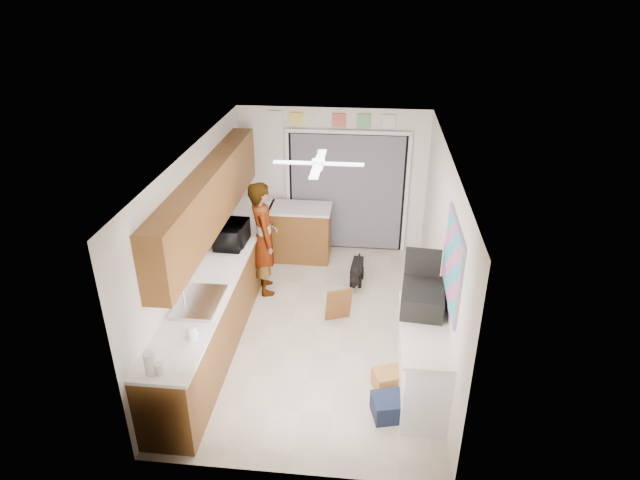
{
  "coord_description": "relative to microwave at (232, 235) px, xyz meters",
  "views": [
    {
      "loc": [
        0.68,
        -6.15,
        4.45
      ],
      "look_at": [
        0.0,
        0.4,
        1.15
      ],
      "focal_mm": 30.0,
      "sensor_mm": 36.0,
      "label": 1
    }
  ],
  "objects": [
    {
      "name": "microwave",
      "position": [
        0.0,
        0.0,
        0.0
      ],
      "size": [
        0.42,
        0.6,
        0.33
      ],
      "primitive_type": "imported",
      "rotation": [
        0.0,
        0.0,
        1.53
      ],
      "color": "black",
      "rests_on": "left_countertop"
    },
    {
      "name": "floor",
      "position": [
        1.28,
        -0.54,
        -1.1
      ],
      "size": [
        5.0,
        5.0,
        0.0
      ],
      "primitive_type": "plane",
      "color": "#B9AD95",
      "rests_on": "ground"
    },
    {
      "name": "route66_sign",
      "position": [
        0.33,
        1.93,
        1.2
      ],
      "size": [
        0.22,
        0.02,
        0.26
      ],
      "primitive_type": "cube",
      "color": "silver",
      "rests_on": "wall_back"
    },
    {
      "name": "curtain_panel",
      "position": [
        1.53,
        1.89,
        -0.05
      ],
      "size": [
        1.9,
        0.03,
        2.05
      ],
      "primitive_type": "cube",
      "color": "slate",
      "rests_on": "wall_back"
    },
    {
      "name": "wall_right",
      "position": [
        2.88,
        -0.54,
        0.15
      ],
      "size": [
        0.0,
        5.0,
        5.0
      ],
      "primitive_type": "plane",
      "rotation": [
        1.57,
        0.0,
        -1.57
      ],
      "color": "white",
      "rests_on": "ground"
    },
    {
      "name": "ceiling_fan",
      "position": [
        1.28,
        -0.34,
        1.22
      ],
      "size": [
        1.14,
        1.14,
        0.24
      ],
      "primitive_type": "cube",
      "color": "white",
      "rests_on": "ceiling"
    },
    {
      "name": "right_counter_top",
      "position": [
        2.62,
        -1.74,
        -0.18
      ],
      "size": [
        0.54,
        1.44,
        0.04
      ],
      "primitive_type": "cube",
      "color": "white",
      "rests_on": "right_counter_base"
    },
    {
      "name": "man",
      "position": [
        0.38,
        0.34,
        -0.21
      ],
      "size": [
        0.62,
        0.76,
        1.79
      ],
      "primitive_type": "imported",
      "rotation": [
        0.0,
        0.0,
        1.92
      ],
      "color": "white",
      "rests_on": "floor"
    },
    {
      "name": "wall_back",
      "position": [
        1.28,
        1.96,
        0.15
      ],
      "size": [
        3.2,
        0.0,
        3.2
      ],
      "primitive_type": "plane",
      "rotation": [
        1.57,
        0.0,
        0.0
      ],
      "color": "white",
      "rests_on": "ground"
    },
    {
      "name": "cabinet_door_panel",
      "position": [
        1.57,
        -0.39,
        -0.83
      ],
      "size": [
        0.39,
        0.26,
        0.54
      ],
      "primitive_type": "cube",
      "rotation": [
        0.21,
        0.0,
        0.37
      ],
      "color": "brown",
      "rests_on": "floor"
    },
    {
      "name": "cardboard_box",
      "position": [
        2.28,
        -1.7,
        -0.98
      ],
      "size": [
        0.46,
        0.4,
        0.24
      ],
      "primitive_type": "cube",
      "rotation": [
        0.0,
        0.0,
        0.35
      ],
      "color": "#A87834",
      "rests_on": "floor"
    },
    {
      "name": "upper_cabinets",
      "position": [
        -0.16,
        -0.34,
        0.7
      ],
      "size": [
        0.32,
        4.0,
        0.8
      ],
      "primitive_type": "cube",
      "color": "brown",
      "rests_on": "wall_left"
    },
    {
      "name": "header_frame_3",
      "position": [
        1.78,
        1.93,
        1.2
      ],
      "size": [
        0.22,
        0.02,
        0.22
      ],
      "primitive_type": "cube",
      "color": "#6BB567",
      "rests_on": "wall_back"
    },
    {
      "name": "faucet",
      "position": [
        -0.2,
        -1.54,
        -0.05
      ],
      "size": [
        0.03,
        0.03,
        0.22
      ],
      "primitive_type": "cylinder",
      "color": "silver",
      "rests_on": "left_countertop"
    },
    {
      "name": "sink_basin",
      "position": [
        -0.01,
        -1.54,
        -0.15
      ],
      "size": [
        0.5,
        0.76,
        0.06
      ],
      "primitive_type": "cube",
      "color": "silver",
      "rests_on": "left_countertop"
    },
    {
      "name": "abstract_painting",
      "position": [
        2.86,
        -1.54,
        0.55
      ],
      "size": [
        0.03,
        1.15,
        0.95
      ],
      "primitive_type": "cube",
      "color": "#E95589",
      "rests_on": "wall_right"
    },
    {
      "name": "peninsula_top",
      "position": [
        0.78,
        1.46,
        -0.18
      ],
      "size": [
        1.04,
        0.64,
        0.04
      ],
      "primitive_type": "cube",
      "color": "white",
      "rests_on": "peninsula_base"
    },
    {
      "name": "suitcase",
      "position": [
        2.6,
        -1.37,
        -0.03
      ],
      "size": [
        0.53,
        0.68,
        0.27
      ],
      "primitive_type": "cube",
      "rotation": [
        0.0,
        0.0,
        -0.09
      ],
      "color": "black",
      "rests_on": "right_counter_top"
    },
    {
      "name": "suitcase_rim",
      "position": [
        2.6,
        -1.37,
        -0.14
      ],
      "size": [
        0.49,
        0.62,
        0.02
      ],
      "primitive_type": "cube",
      "rotation": [
        0.0,
        0.0,
        -0.09
      ],
      "color": "yellow",
      "rests_on": "suitcase"
    },
    {
      "name": "left_base_cabinets",
      "position": [
        -0.02,
        -0.54,
        -0.65
      ],
      "size": [
        0.6,
        4.8,
        0.9
      ],
      "primitive_type": "cube",
      "color": "brown",
      "rests_on": "floor"
    },
    {
      "name": "header_frame_2",
      "position": [
        1.38,
        1.93,
        1.2
      ],
      "size": [
        0.22,
        0.02,
        0.22
      ],
      "primitive_type": "cube",
      "color": "#C9564B",
      "rests_on": "wall_back"
    },
    {
      "name": "suitcase_lid",
      "position": [
        2.6,
        -1.08,
        0.22
      ],
      "size": [
        0.42,
        0.07,
        0.5
      ],
      "primitive_type": "cube",
      "rotation": [
        0.0,
        0.0,
        -0.09
      ],
      "color": "black",
      "rests_on": "suitcase"
    },
    {
      "name": "paper_towel_roll",
      "position": [
        -0.1,
        -2.79,
        -0.04
      ],
      "size": [
        0.15,
        0.15,
        0.24
      ],
      "primitive_type": "cylinder",
      "rotation": [
        0.0,
        0.0,
        0.4
      ],
      "color": "white",
      "rests_on": "left_countertop"
    },
    {
      "name": "header_frame_4",
      "position": [
        2.18,
        1.93,
        1.2
      ],
      "size": [
        0.22,
        0.02,
        0.22
      ],
      "primitive_type": "cube",
      "color": "silver",
      "rests_on": "wall_back"
    },
    {
      "name": "left_countertop",
      "position": [
        -0.01,
        -0.54,
        -0.18
      ],
      "size": [
        0.62,
        4.8,
        0.04
      ],
      "primitive_type": "cube",
      "color": "white",
      "rests_on": "left_base_cabinets"
    },
    {
      "name": "header_frame_0",
      "position": [
        0.68,
        1.93,
        1.2
      ],
      "size": [
        0.22,
        0.02,
        0.22
      ],
      "primitive_type": "cube",
      "color": "#F7DD52",
      "rests_on": "wall_back"
    },
    {
      "name": "wall_front",
      "position": [
        1.28,
        -3.04,
        0.15
      ],
      "size": [
        3.2,
        0.0,
        3.2
      ],
      "primitive_type": "plane",
      "rotation": [
        -1.57,
        0.0,
        0.0
      ],
      "color": "white",
      "rests_on": "ground"
    },
    {
      "name": "door_trim_head",
      "position": [
        1.53,
        1.9,
        1.02
      ],
      "size": [
        2.1,
        0.04,
        0.06
      ],
      "primitive_type": "cube",
      "color": "white",
      "rests_on": "wall_back"
    },
    {
      "name": "jar_b",
      "position": [
        -0.02,
        -2.79,
        -0.1
      ],
      "size": [
        0.08,
        0.08,
        0.12
      ],
      "primitive_type": "cylinder",
      "rotation": [
        0.0,
        0.0,
        0.02
      ],
      "color": "silver",
      "rests_on": "left_countertop"
    },
    {
      "name": "dog",
      "position": [
        1.79,
        0.68,
        -0.89
      ],
      "size": [
        0.29,
        0.57,
        0.43
      ],
      "primitive_type": "cube",
      "rotation": [
        0.0,
        0.0,
        -0.09
      ],
      "color": "black",
      "rests_on": "floor"
    },
    {
      "name": "door_trim_left",
      "position": [
        0.51,
        1.9,
        -0.05
      ],
      "size": [
        0.06,
        0.04,
        2.1
      ],
      "primitive_type": "cube",
      "color": "white",
      "rests_on": "wall_back"
    },
    {
      "name": "back_opening_recess",
      "position": [
        1.53,
        1.93,
        -0.05
      ],
      "size": [
        2.0,
        0.06,
        2.1
      ],
      "primitive_type": "cube",
      "color": "black",
      "rests_on": "wall_back"
    },
    {
      "name": "right_counter_base",
      "position": [
        2.63,
        -1.74,
        -0.65
      ],
      "size": [
        0.5,
        1.4,
        0.9
      ],
      "primitive_type": "cube",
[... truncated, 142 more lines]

